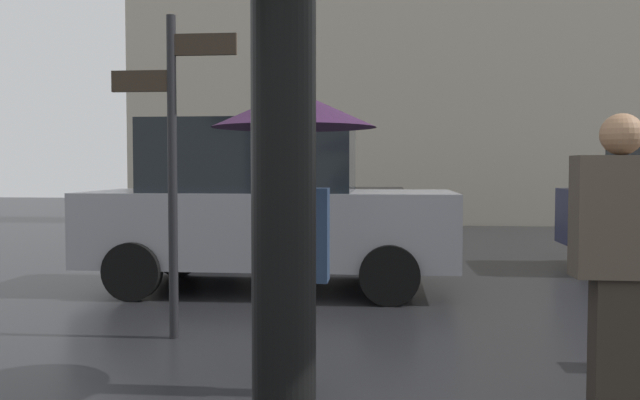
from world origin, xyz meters
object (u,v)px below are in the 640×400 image
object	(u,v)px
parked_car_distant	(266,205)
street_signpost	(173,143)
pedestrian_with_umbrella	(294,148)
pedestrian_with_bag	(622,250)
parked_car_right	(280,197)

from	to	relation	value
parked_car_distant	street_signpost	distance (m)	2.54
pedestrian_with_umbrella	parked_car_distant	size ratio (longest dim) A/B	0.45
pedestrian_with_bag	parked_car_right	bearing A→B (deg)	-155.91
pedestrian_with_bag	parked_car_distant	size ratio (longest dim) A/B	0.41
pedestrian_with_bag	parked_car_right	xyz separation A→B (m)	(-3.09, 7.43, -0.02)
pedestrian_with_bag	street_signpost	distance (m)	3.62
pedestrian_with_bag	parked_car_distant	distance (m)	4.96
street_signpost	pedestrian_with_bag	bearing A→B (deg)	-28.67
parked_car_right	pedestrian_with_umbrella	bearing A→B (deg)	-80.73
pedestrian_with_umbrella	pedestrian_with_bag	xyz separation A→B (m)	(1.90, -0.36, -0.59)
parked_car_right	street_signpost	xyz separation A→B (m)	(-0.03, -5.72, 0.70)
pedestrian_with_bag	parked_car_distant	xyz separation A→B (m)	(-2.75, 4.13, 0.01)
pedestrian_with_bag	pedestrian_with_umbrella	bearing A→B (deg)	-99.30
parked_car_distant	pedestrian_with_umbrella	bearing A→B (deg)	-81.15
pedestrian_with_umbrella	parked_car_right	world-z (taller)	pedestrian_with_umbrella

